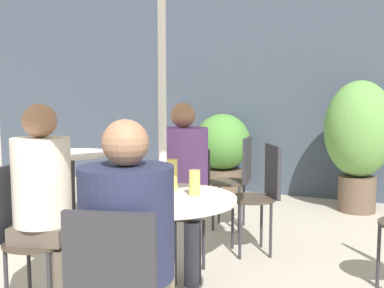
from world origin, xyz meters
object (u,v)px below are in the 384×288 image
object	(u,v)px
cafe_table_near	(163,224)
cafe_table_far	(72,168)
bistro_chair_0	(186,199)
seated_person_2	(128,243)
seated_person_0	(183,176)
potted_plant_0	(222,151)
beer_glass_3	(172,175)
beer_glass_0	(130,184)
potted_plant_1	(359,135)
beer_glass_2	(195,183)
bistro_chair_4	(262,188)
bistro_chair_3	(238,174)
bistro_chair_1	(22,226)
beer_glass_1	(152,191)
seated_person_1	(44,193)

from	to	relation	value
cafe_table_near	cafe_table_far	bearing A→B (deg)	141.22
bistro_chair_0	seated_person_2	world-z (taller)	seated_person_2
seated_person_0	potted_plant_0	size ratio (longest dim) A/B	1.17
cafe_table_far	seated_person_2	distance (m)	2.74
beer_glass_3	potted_plant_0	bearing A→B (deg)	104.02
beer_glass_0	potted_plant_1	bearing A→B (deg)	73.08
beer_glass_0	beer_glass_2	size ratio (longest dim) A/B	1.11
cafe_table_far	seated_person_0	xyz separation A→B (m)	(1.50, -0.69, 0.15)
cafe_table_near	potted_plant_1	xyz separation A→B (m)	(0.84, 3.13, 0.26)
beer_glass_0	beer_glass_2	bearing A→B (deg)	35.37
bistro_chair_4	seated_person_2	xyz separation A→B (m)	(-0.02, -2.05, 0.17)
cafe_table_near	seated_person_0	xyz separation A→B (m)	(-0.18, 0.66, 0.15)
cafe_table_near	cafe_table_far	world-z (taller)	same
bistro_chair_4	seated_person_0	size ratio (longest dim) A/B	0.72
cafe_table_near	seated_person_0	distance (m)	0.70
bistro_chair_3	seated_person_0	size ratio (longest dim) A/B	0.72
cafe_table_far	seated_person_0	bearing A→B (deg)	-24.76
cafe_table_near	potted_plant_0	bearing A→B (deg)	103.74
bistro_chair_1	beer_glass_0	xyz separation A→B (m)	(0.65, 0.12, 0.28)
cafe_table_near	seated_person_2	xyz separation A→B (m)	(0.18, -0.66, 0.12)
bistro_chair_0	potted_plant_0	size ratio (longest dim) A/B	0.84
cafe_table_far	beer_glass_0	size ratio (longest dim) A/B	5.09
beer_glass_1	beer_glass_3	size ratio (longest dim) A/B	0.76
bistro_chair_0	bistro_chair_3	size ratio (longest dim) A/B	1.00
bistro_chair_1	beer_glass_3	world-z (taller)	beer_glass_3
cafe_table_far	beer_glass_1	distance (m)	2.30
potted_plant_1	cafe_table_far	bearing A→B (deg)	-144.74
seated_person_0	beer_glass_0	world-z (taller)	seated_person_0
beer_glass_2	bistro_chair_1	bearing A→B (deg)	-161.11
cafe_table_far	seated_person_1	size ratio (longest dim) A/B	0.64
cafe_table_near	cafe_table_far	size ratio (longest dim) A/B	1.01
bistro_chair_1	potted_plant_1	xyz separation A→B (m)	(1.63, 3.35, 0.31)
bistro_chair_0	beer_glass_0	xyz separation A→B (m)	(0.07, -0.90, 0.28)
bistro_chair_1	seated_person_0	distance (m)	1.09
potted_plant_0	beer_glass_2	bearing A→B (deg)	-73.35
cafe_table_far	potted_plant_1	world-z (taller)	potted_plant_1
bistro_chair_4	seated_person_2	bearing A→B (deg)	-31.97
bistro_chair_1	bistro_chair_3	distance (m)	2.26
bistro_chair_1	potted_plant_1	distance (m)	3.74
bistro_chair_4	seated_person_2	distance (m)	2.06
bistro_chair_3	seated_person_0	world-z (taller)	seated_person_0
seated_person_2	potted_plant_0	world-z (taller)	seated_person_2
seated_person_0	cafe_table_far	bearing A→B (deg)	139.99
bistro_chair_1	beer_glass_0	bearing A→B (deg)	-95.07
beer_glass_0	beer_glass_3	xyz separation A→B (m)	(0.12, 0.27, 0.01)
cafe_table_far	potted_plant_0	distance (m)	2.04
bistro_chair_0	seated_person_0	distance (m)	0.24
bistro_chair_4	seated_person_1	xyz separation A→B (m)	(-0.86, -1.57, 0.20)
seated_person_2	potted_plant_1	bearing A→B (deg)	-115.12
cafe_table_near	potted_plant_1	world-z (taller)	potted_plant_1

